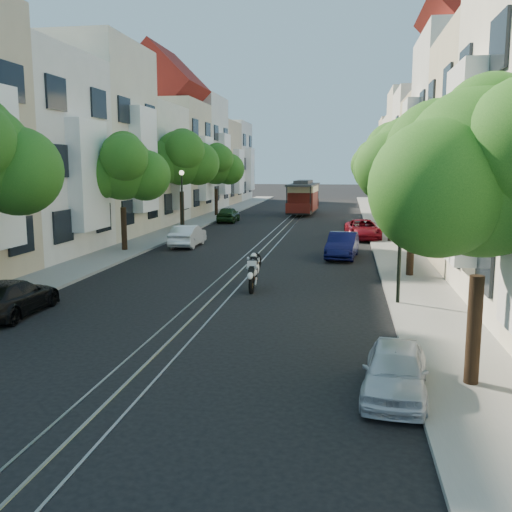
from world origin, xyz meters
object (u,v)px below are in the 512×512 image
at_px(lamp_west, 182,192).
at_px(parked_car_w_near, 11,298).
at_px(tree_e_a, 487,176).
at_px(tree_w_b, 123,169).
at_px(sportbike_rider, 253,269).
at_px(tree_e_b, 416,162).
at_px(parked_car_w_mid, 188,236).
at_px(tree_w_d, 216,165).
at_px(cable_car, 303,196).
at_px(parked_car_e_near, 395,370).
at_px(parked_car_e_far, 363,229).
at_px(parked_car_e_mid, 342,245).
at_px(lamp_east, 401,220).
at_px(parked_car_w_far, 228,214).
at_px(tree_w_c, 182,159).
at_px(tree_e_d, 383,162).
at_px(tree_e_c, 394,165).

xyz_separation_m(lamp_west, parked_car_w_near, (0.70, -21.13, -2.28)).
relative_size(tree_e_a, lamp_west, 1.51).
height_order(tree_w_b, sportbike_rider, tree_w_b).
bearing_deg(tree_e_b, parked_car_w_near, -147.78).
xyz_separation_m(tree_w_b, parked_car_w_mid, (2.74, 2.56, -3.77)).
relative_size(tree_w_d, parked_car_w_mid, 1.72).
xyz_separation_m(tree_e_b, cable_car, (-6.76, 30.15, -3.00)).
height_order(tree_e_a, sportbike_rider, tree_e_a).
distance_m(tree_e_a, parked_car_e_near, 4.25).
xyz_separation_m(tree_w_b, parked_car_e_far, (12.74, 7.52, -3.79)).
xyz_separation_m(tree_e_b, parked_car_e_mid, (-2.86, 4.75, -4.10)).
distance_m(lamp_east, parked_car_e_far, 17.66).
xyz_separation_m(parked_car_e_mid, parked_car_w_far, (-9.39, 17.02, -0.01)).
bearing_deg(tree_e_b, parked_car_e_near, -97.50).
height_order(parked_car_e_mid, parked_car_w_near, parked_car_e_mid).
bearing_deg(parked_car_w_mid, lamp_east, 129.81).
relative_size(tree_w_d, sportbike_rider, 3.28).
distance_m(tree_w_b, lamp_west, 8.22).
distance_m(tree_w_d, parked_car_w_mid, 20.03).
distance_m(cable_car, parked_car_w_far, 10.08).
height_order(lamp_east, parked_car_w_near, lamp_east).
bearing_deg(tree_e_b, tree_w_d, 118.07).
distance_m(sportbike_rider, parked_car_w_far, 25.80).
relative_size(tree_w_c, cable_car, 0.92).
bearing_deg(parked_car_w_far, parked_car_e_near, 105.68).
distance_m(sportbike_rider, parked_car_e_near, 10.33).
height_order(parked_car_w_mid, parked_car_w_far, parked_car_w_far).
bearing_deg(parked_car_e_mid, tree_e_b, -53.44).
bearing_deg(parked_car_w_mid, tree_w_c, -72.67).
bearing_deg(cable_car, parked_car_e_mid, -78.55).
relative_size(lamp_east, parked_car_e_far, 0.95).
distance_m(tree_e_d, parked_car_e_far, 10.52).
xyz_separation_m(sportbike_rider, parked_car_w_near, (-6.78, -4.82, -0.21)).
distance_m(lamp_west, parked_car_e_far, 12.12).
relative_size(tree_e_b, parked_car_w_mid, 1.77).
distance_m(tree_w_d, parked_car_e_near, 41.82).
bearing_deg(parked_car_e_far, parked_car_e_mid, -103.68).
distance_m(tree_e_b, parked_car_w_near, 15.76).
bearing_deg(tree_w_c, parked_car_w_near, -86.35).
bearing_deg(lamp_west, parked_car_e_near, -65.11).
relative_size(parked_car_e_mid, parked_car_w_near, 0.99).
relative_size(cable_car, parked_car_e_near, 2.48).
bearing_deg(tree_e_b, sportbike_rider, -151.63).
xyz_separation_m(tree_e_b, tree_e_c, (-0.00, 11.00, -0.13)).
xyz_separation_m(tree_w_c, parked_car_e_near, (12.74, -28.62, -4.54)).
xyz_separation_m(tree_w_b, parked_car_w_far, (2.15, 16.77, -3.77)).
height_order(tree_e_b, sportbike_rider, tree_e_b).
bearing_deg(tree_w_d, cable_car, 22.42).
relative_size(parked_car_e_near, parked_car_e_mid, 0.80).
bearing_deg(parked_car_w_near, tree_w_d, -89.06).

